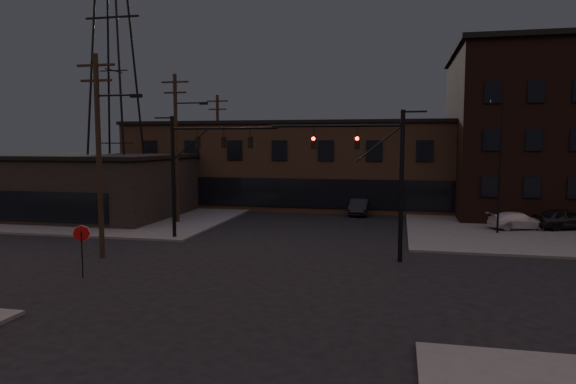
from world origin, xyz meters
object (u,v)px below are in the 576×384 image
Objects in this scene: stop_sign at (82,239)px; car_crossing at (359,206)px; traffic_signal_near at (380,169)px; parked_car_lot_b at (518,221)px; traffic_signal_far at (191,163)px; parked_car_lot_a at (565,219)px.

stop_sign is 0.56× the size of car_crossing.
traffic_signal_near reaches higher than parked_car_lot_b.
parked_car_lot_a is (24.70, 8.61, -4.12)m from traffic_signal_far.
parked_car_lot_b is (9.35, 11.48, -4.18)m from traffic_signal_near.
stop_sign is 0.57× the size of parked_car_lot_a.
car_crossing is at bearing 65.35° from stop_sign.
stop_sign is at bearing 107.74° from parked_car_lot_a.
stop_sign is (-13.36, -6.49, -3.09)m from traffic_signal_near.
parked_car_lot_b is at bearing 50.84° from traffic_signal_near.
traffic_signal_far is 1.83× the size of parked_car_lot_a.
traffic_signal_near is 15.17m from stop_sign.
parked_car_lot_a is (25.98, 18.60, -0.95)m from stop_sign.
traffic_signal_far reaches higher than parked_car_lot_a.
car_crossing is at bearing 97.73° from traffic_signal_near.
parked_car_lot_a is 1.05× the size of parked_car_lot_b.
parked_car_lot_a is (12.62, 12.11, -4.03)m from traffic_signal_near.
stop_sign is 31.97m from parked_car_lot_a.
car_crossing reaches higher than parked_car_lot_b.
stop_sign is 0.59× the size of parked_car_lot_b.
parked_car_lot_b is (21.43, 7.98, -4.26)m from traffic_signal_far.
stop_sign is at bearing -154.10° from traffic_signal_near.
parked_car_lot_b is at bearing -26.24° from car_crossing.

